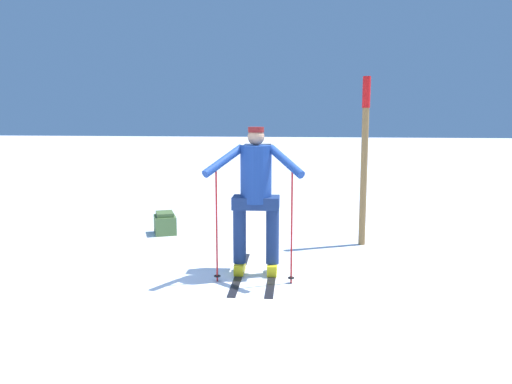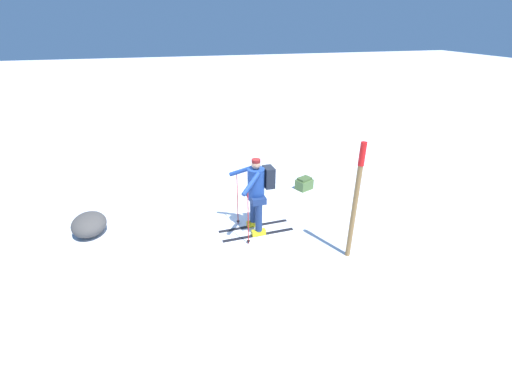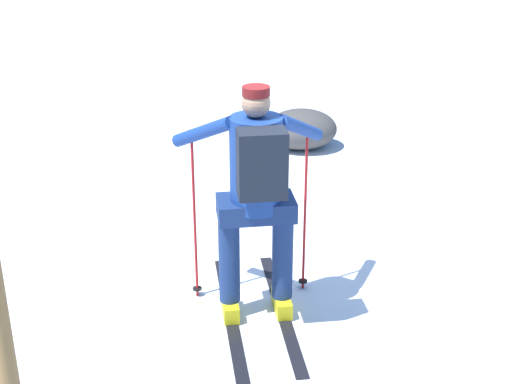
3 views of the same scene
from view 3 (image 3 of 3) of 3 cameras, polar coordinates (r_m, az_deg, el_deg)
The scene contains 3 objects.
ground_plane at distance 5.81m, azimuth 3.42°, elevation -6.39°, with size 80.00×80.00×0.00m, color white.
skier at distance 4.79m, azimuth 0.04°, elevation 0.21°, with size 1.11×1.63×1.70m.
rock_boulder at distance 8.46m, azimuth 3.65°, elevation 5.06°, with size 0.84×0.71×0.46m, color #474442.
Camera 3 is at (0.74, 4.99, 2.87)m, focal length 50.00 mm.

